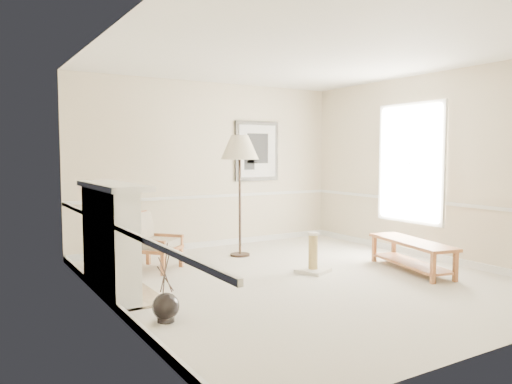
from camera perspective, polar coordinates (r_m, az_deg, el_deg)
ground at (r=6.70m, az=5.35°, el=-9.90°), size 5.50×5.50×0.00m
room at (r=6.64m, az=6.03°, el=6.22°), size 5.04×5.54×2.92m
fireplace at (r=6.09m, az=-16.27°, el=-5.33°), size 0.64×1.64×1.31m
floor_vase at (r=5.10m, az=-10.28°, el=-12.84°), size 0.27×0.27×0.79m
armchair at (r=7.30m, az=-12.12°, el=-5.26°), size 0.89×0.90×0.82m
floor_lamp at (r=7.99m, az=-1.87°, el=4.72°), size 0.78×0.78×1.95m
bench at (r=7.41m, az=17.35°, el=-6.40°), size 0.78×1.58×0.43m
scratching_post at (r=7.05m, az=6.54°, el=-7.70°), size 0.52×0.52×0.56m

